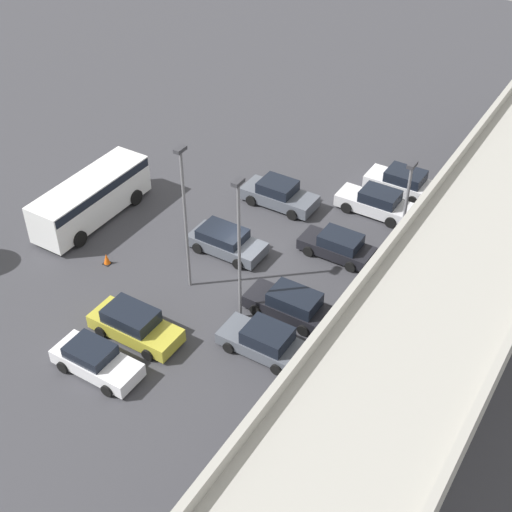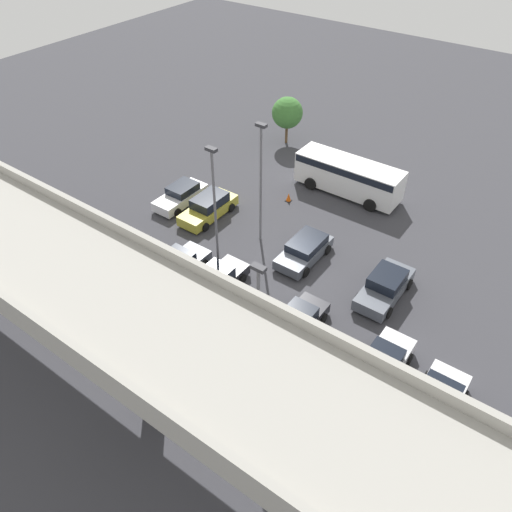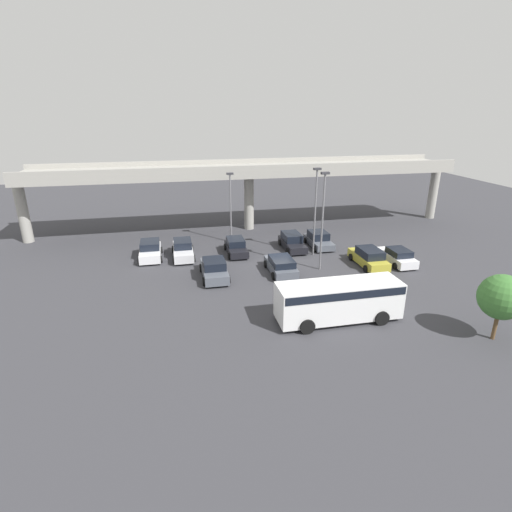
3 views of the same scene
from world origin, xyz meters
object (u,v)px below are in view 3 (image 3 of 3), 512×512
Objects in this scene: parked_car_5 at (292,242)px; lamp_post_near_aisle at (323,215)px; parked_car_6 at (319,240)px; parked_car_8 at (397,256)px; traffic_cone at (355,289)px; parked_car_3 at (236,247)px; lamp_post_by_overpass at (315,206)px; parked_car_4 at (281,265)px; tree_front_left at (502,297)px; parked_car_2 at (214,269)px; lamp_post_mid_lot at (230,202)px; parked_car_7 at (369,257)px; parked_car_1 at (183,249)px; parked_car_0 at (150,250)px; shuttle_bus at (339,298)px.

lamp_post_near_aisle reaches higher than parked_car_5.
parked_car_6 is 8.23m from parked_car_8.
parked_car_8 is at bearing 40.77° from parked_car_6.
parked_car_5 is at bearing 99.10° from traffic_cone.
parked_car_6 is 6.36× the size of traffic_cone.
parked_car_3 is 8.75m from lamp_post_by_overpass.
tree_front_left is at bearing -142.58° from parked_car_4.
lamp_post_near_aisle is at bearing -89.82° from parked_car_4.
parked_car_6 is at bearing 94.01° from parked_car_5.
tree_front_left is at bearing -130.01° from parked_car_2.
lamp_post_mid_lot is 9.24m from lamp_post_by_overpass.
tree_front_left is at bearing 12.57° from parked_car_6.
parked_car_7 is 0.56× the size of lamp_post_near_aisle.
parked_car_8 is 17.44m from lamp_post_mid_lot.
lamp_post_by_overpass is (12.59, -2.05, 4.17)m from parked_car_1.
parked_car_0 is 0.50× the size of lamp_post_near_aisle.
parked_car_8 is at bearing 67.64° from parked_car_3.
parked_car_3 is at bearing -91.59° from lamp_post_mid_lot.
parked_car_7 is (8.34, -0.01, 0.07)m from parked_car_4.
parked_car_6 is 7.82m from lamp_post_near_aisle.
parked_car_1 is at bearing 123.50° from shuttle_bus.
traffic_cone is (-6.56, -5.08, -0.37)m from parked_car_8.
shuttle_bus is at bearing -76.29° from lamp_post_mid_lot.
lamp_post_mid_lot reaches higher than parked_car_8.
lamp_post_mid_lot reaches higher than parked_car_4.
parked_car_5 is at bearing -56.47° from parked_car_2.
parked_car_6 is at bearing 74.17° from shuttle_bus.
parked_car_0 is at bearing -96.94° from parked_car_1.
parked_car_2 is 0.99× the size of parked_car_7.
tree_front_left is at bearing 47.79° from parked_car_0.
parked_car_1 is at bearing 72.98° from parked_car_8.
parked_car_4 is 0.93× the size of parked_car_7.
parked_car_5 is 1.04× the size of parked_car_6.
lamp_post_near_aisle reaches higher than parked_car_6.
parked_car_8 is at bearing -91.50° from parked_car_7.
lamp_post_near_aisle is at bearing 67.41° from parked_car_0.
lamp_post_mid_lot reaches higher than tree_front_left.
lamp_post_near_aisle reaches higher than parked_car_7.
parked_car_3 is 12.77m from parked_car_7.
parked_car_4 is 6.59m from parked_car_5.
parked_car_4 is at bearing 131.81° from traffic_cone.
parked_car_8 is 0.54× the size of shuttle_bus.
parked_car_1 is 1.00× the size of parked_car_7.
lamp_post_mid_lot is 1.74× the size of tree_front_left.
parked_car_2 is 11.61m from lamp_post_by_overpass.
parked_car_0 is at bearing 61.19° from parked_car_4.
shuttle_bus reaches higher than parked_car_0.
parked_car_0 is 0.98× the size of parked_car_6.
parked_car_4 is at bearing 27.86° from parked_car_3.
lamp_post_by_overpass is (15.68, -2.43, 4.18)m from parked_car_0.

